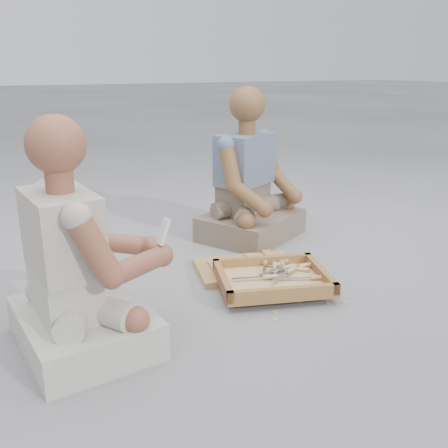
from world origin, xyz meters
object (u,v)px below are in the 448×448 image
carved_panel (247,268)px  tool_tray (272,279)px  companion (250,189)px  craftsman (78,273)px

carved_panel → tool_tray: bearing=-91.9°
tool_tray → companion: (0.31, 0.76, 0.25)m
carved_panel → craftsman: craftsman is taller
tool_tray → craftsman: (-0.92, -0.07, 0.25)m
craftsman → companion: size_ratio=0.95×
carved_panel → tool_tray: (-0.01, -0.26, 0.04)m
tool_tray → carved_panel: bearing=88.1°
carved_panel → tool_tray: 0.26m
carved_panel → companion: bearing=58.5°
craftsman → carved_panel: bearing=104.1°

